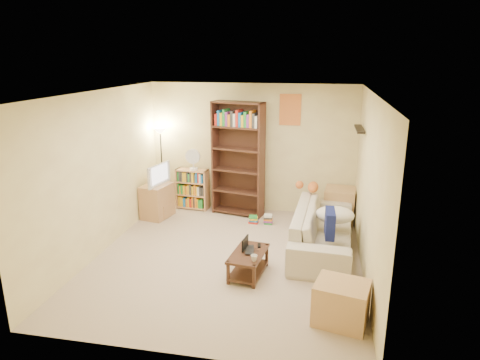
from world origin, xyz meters
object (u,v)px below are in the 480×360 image
object	(u,v)px
laptop	(253,250)
side_table	(340,205)
tabby_cat	(311,187)
end_cabinet	(341,303)
television	(156,174)
desk_fan	(193,159)
floor_lamp	(161,144)
coffee_table	(248,261)
mug	(254,258)
tall_bookshelf	(238,156)
sofa	(323,229)
tv_stand	(157,201)
short_bookshelf	(192,189)

from	to	relation	value
laptop	side_table	world-z (taller)	side_table
tabby_cat	end_cabinet	distance (m)	2.95
television	desk_fan	bearing A→B (deg)	-34.88
floor_lamp	side_table	distance (m)	3.66
television	desk_fan	xyz separation A→B (m)	(0.57, 0.54, 0.20)
coffee_table	tabby_cat	bearing A→B (deg)	75.61
mug	tall_bookshelf	bearing A→B (deg)	105.80
television	end_cabinet	xyz separation A→B (m)	(3.35, -2.81, -0.60)
mug	television	xyz separation A→B (m)	(-2.22, 2.15, 0.46)
sofa	tall_bookshelf	distance (m)	2.25
tabby_cat	desk_fan	xyz separation A→B (m)	(-2.31, 0.48, 0.29)
sofa	desk_fan	world-z (taller)	desk_fan
sofa	tv_stand	distance (m)	3.24
television	mug	bearing A→B (deg)	-122.12
laptop	tall_bookshelf	bearing A→B (deg)	7.89
tabby_cat	coffee_table	world-z (taller)	tabby_cat
tabby_cat	tall_bookshelf	size ratio (longest dim) A/B	0.24
short_bookshelf	desk_fan	bearing A→B (deg)	-37.27
desk_fan	laptop	bearing A→B (deg)	-56.42
sofa	floor_lamp	distance (m)	3.65
tall_bookshelf	floor_lamp	world-z (taller)	tall_bookshelf
sofa	tv_stand	world-z (taller)	sofa
tall_bookshelf	end_cabinet	size ratio (longest dim) A/B	3.67
sofa	mug	world-z (taller)	sofa
laptop	end_cabinet	bearing A→B (deg)	-137.10
sofa	side_table	xyz separation A→B (m)	(0.29, 1.29, -0.02)
laptop	desk_fan	distance (m)	2.95
coffee_table	television	size ratio (longest dim) A/B	1.15
floor_lamp	end_cabinet	world-z (taller)	floor_lamp
sofa	television	world-z (taller)	television
coffee_table	side_table	world-z (taller)	side_table
coffee_table	tall_bookshelf	distance (m)	2.62
sofa	desk_fan	xyz separation A→B (m)	(-2.56, 1.37, 0.72)
floor_lamp	desk_fan	bearing A→B (deg)	-3.64
mug	end_cabinet	size ratio (longest dim) A/B	0.18
side_table	coffee_table	bearing A→B (deg)	-119.08
sofa	end_cabinet	size ratio (longest dim) A/B	3.91
sofa	short_bookshelf	xyz separation A→B (m)	(-2.60, 1.41, 0.08)
mug	short_bookshelf	xyz separation A→B (m)	(-1.70, 2.72, 0.03)
side_table	end_cabinet	distance (m)	3.27
desk_fan	side_table	size ratio (longest dim) A/B	0.68
tabby_cat	television	xyz separation A→B (m)	(-2.88, -0.06, 0.09)
tabby_cat	tv_stand	world-z (taller)	tabby_cat
tall_bookshelf	television	bearing A→B (deg)	-150.48
coffee_table	tv_stand	xyz separation A→B (m)	(-2.10, 1.91, 0.11)
laptop	side_table	bearing A→B (deg)	-37.05
floor_lamp	side_table	bearing A→B (deg)	-1.95
tabby_cat	tv_stand	size ratio (longest dim) A/B	0.82
coffee_table	laptop	bearing A→B (deg)	57.79
end_cabinet	sofa	bearing A→B (deg)	96.43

